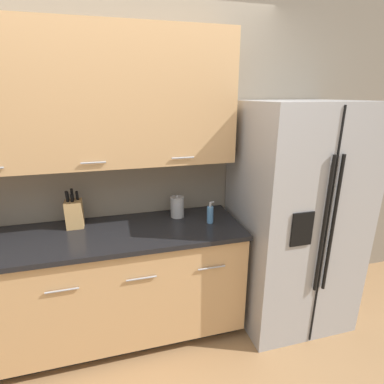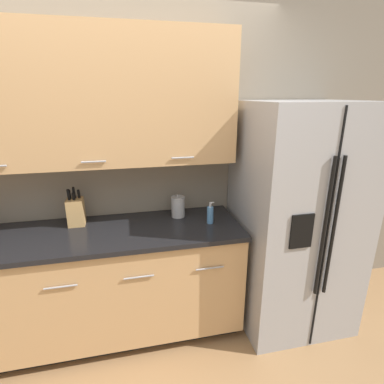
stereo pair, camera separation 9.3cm
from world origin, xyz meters
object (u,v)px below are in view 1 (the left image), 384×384
at_px(knife_block, 74,213).
at_px(soap_dispenser, 210,214).
at_px(refrigerator, 293,216).
at_px(steel_canister, 177,207).

height_order(knife_block, soap_dispenser, knife_block).
bearing_deg(soap_dispenser, refrigerator, -4.21).
relative_size(refrigerator, knife_block, 6.11).
bearing_deg(knife_block, steel_canister, -0.47).
height_order(knife_block, steel_canister, knife_block).
xyz_separation_m(refrigerator, knife_block, (-1.68, 0.24, 0.11)).
height_order(refrigerator, soap_dispenser, refrigerator).
bearing_deg(steel_canister, refrigerator, -14.54).
distance_m(refrigerator, steel_canister, 0.94).
xyz_separation_m(refrigerator, soap_dispenser, (-0.69, 0.05, 0.07)).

